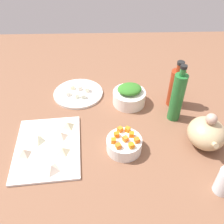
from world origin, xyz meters
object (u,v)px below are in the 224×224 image
(bowl_carrots, at_px, (124,144))
(bottle_0, at_px, (176,87))
(cutting_board, at_px, (48,147))
(plate_tofu, at_px, (78,93))
(bowl_greens, at_px, (129,98))
(bottle_1, at_px, (177,97))
(teapot, at_px, (207,133))

(bowl_carrots, distance_m, bottle_0, 0.38)
(cutting_board, relative_size, bottle_0, 1.43)
(plate_tofu, bearing_deg, bowl_greens, 72.61)
(plate_tofu, bearing_deg, bowl_carrots, 29.13)
(plate_tofu, height_order, bottle_1, bottle_1)
(bowl_greens, xyz_separation_m, bowl_carrots, (0.29, -0.04, -0.01))
(bowl_greens, distance_m, bottle_1, 0.23)
(plate_tofu, bearing_deg, cutting_board, -15.02)
(cutting_board, relative_size, bowl_greens, 2.11)
(cutting_board, relative_size, teapot, 1.91)
(bottle_1, bearing_deg, bottle_0, 168.10)
(cutting_board, bearing_deg, bowl_carrots, 87.14)
(bowl_carrots, bearing_deg, teapot, 93.63)
(bowl_greens, height_order, bottle_0, bottle_0)
(bowl_carrots, distance_m, bottle_1, 0.30)
(bowl_greens, distance_m, bowl_carrots, 0.29)
(cutting_board, distance_m, bowl_carrots, 0.30)
(cutting_board, distance_m, plate_tofu, 0.36)
(bowl_carrots, relative_size, bottle_0, 0.60)
(plate_tofu, height_order, bowl_greens, bowl_greens)
(bowl_greens, height_order, bottle_1, bottle_1)
(bowl_greens, height_order, bowl_carrots, bowl_greens)
(bottle_0, distance_m, bottle_1, 0.10)
(cutting_board, distance_m, bottle_1, 0.56)
(plate_tofu, height_order, bottle_0, bottle_0)
(bottle_1, bearing_deg, cutting_board, -72.97)
(bottle_1, bearing_deg, plate_tofu, -113.36)
(teapot, bearing_deg, bowl_carrots, -86.37)
(bowl_greens, height_order, teapot, teapot)
(plate_tofu, distance_m, bottle_1, 0.49)
(teapot, relative_size, bottle_1, 0.64)
(cutting_board, height_order, bowl_greens, bowl_greens)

